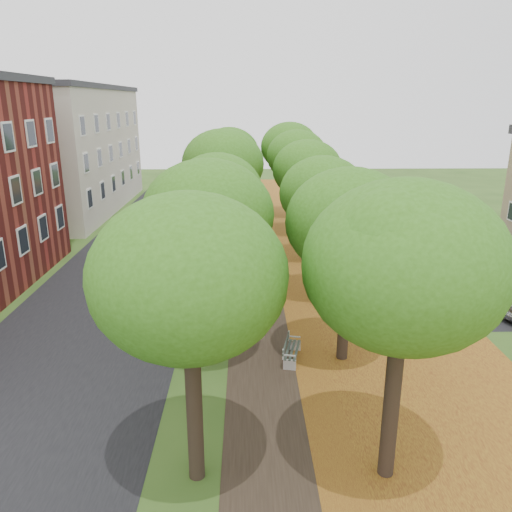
{
  "coord_description": "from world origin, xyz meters",
  "views": [
    {
      "loc": [
        -0.93,
        -10.46,
        9.09
      ],
      "look_at": [
        -0.48,
        10.73,
        2.5
      ],
      "focal_mm": 35.0,
      "sensor_mm": 36.0,
      "label": 1
    }
  ],
  "objects_px": {
    "bench": "(291,350)",
    "car_red": "(482,265)",
    "car_grey": "(477,266)",
    "car_white": "(453,249)"
  },
  "relations": [
    {
      "from": "bench",
      "to": "car_white",
      "type": "relative_size",
      "value": 0.31
    },
    {
      "from": "bench",
      "to": "car_red",
      "type": "distance_m",
      "value": 14.02
    },
    {
      "from": "bench",
      "to": "car_grey",
      "type": "xyz_separation_m",
      "value": [
        10.55,
        8.29,
        0.37
      ]
    },
    {
      "from": "car_grey",
      "to": "bench",
      "type": "bearing_deg",
      "value": 104.22
    },
    {
      "from": "car_grey",
      "to": "car_white",
      "type": "bearing_deg",
      "value": -25.03
    },
    {
      "from": "car_red",
      "to": "car_grey",
      "type": "height_order",
      "value": "car_grey"
    },
    {
      "from": "bench",
      "to": "car_red",
      "type": "relative_size",
      "value": 0.38
    },
    {
      "from": "bench",
      "to": "car_grey",
      "type": "distance_m",
      "value": 13.42
    },
    {
      "from": "car_red",
      "to": "car_white",
      "type": "height_order",
      "value": "car_white"
    },
    {
      "from": "bench",
      "to": "car_white",
      "type": "height_order",
      "value": "car_white"
    }
  ]
}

